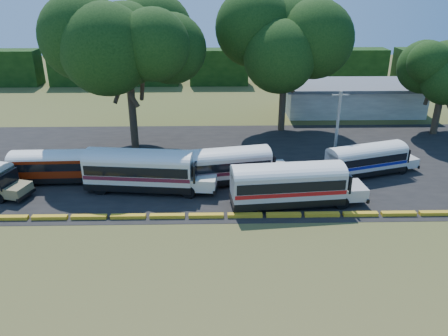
{
  "coord_description": "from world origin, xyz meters",
  "views": [
    {
      "loc": [
        -0.76,
        -28.47,
        16.9
      ],
      "look_at": [
        -0.01,
        6.0,
        2.0
      ],
      "focal_mm": 35.0,
      "sensor_mm": 36.0,
      "label": 1
    }
  ],
  "objects_px": {
    "bus_white_red": "(290,182)",
    "bus_red": "(56,164)",
    "bus_cream_west": "(143,168)",
    "tree_west": "(127,45)"
  },
  "relations": [
    {
      "from": "bus_red",
      "to": "tree_west",
      "type": "distance_m",
      "value": 13.91
    },
    {
      "from": "bus_white_red",
      "to": "bus_red",
      "type": "bearing_deg",
      "value": 160.84
    },
    {
      "from": "bus_white_red",
      "to": "tree_west",
      "type": "bearing_deg",
      "value": 131.45
    },
    {
      "from": "bus_cream_west",
      "to": "tree_west",
      "type": "bearing_deg",
      "value": 109.55
    },
    {
      "from": "bus_red",
      "to": "bus_white_red",
      "type": "xyz_separation_m",
      "value": [
        20.21,
        -4.9,
        0.32
      ]
    },
    {
      "from": "bus_red",
      "to": "bus_white_red",
      "type": "relative_size",
      "value": 0.82
    },
    {
      "from": "bus_cream_west",
      "to": "bus_white_red",
      "type": "distance_m",
      "value": 12.58
    },
    {
      "from": "bus_cream_west",
      "to": "tree_west",
      "type": "height_order",
      "value": "tree_west"
    },
    {
      "from": "tree_west",
      "to": "bus_red",
      "type": "bearing_deg",
      "value": -121.65
    },
    {
      "from": "bus_cream_west",
      "to": "bus_white_red",
      "type": "height_order",
      "value": "bus_cream_west"
    }
  ]
}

